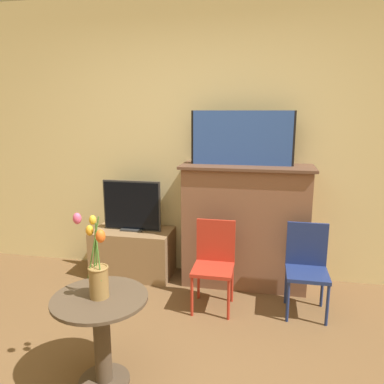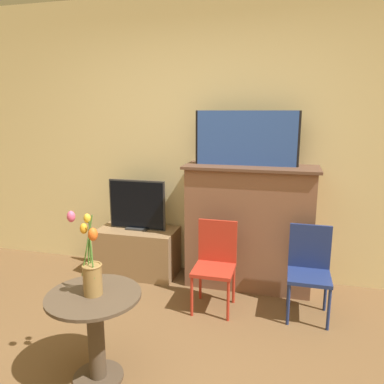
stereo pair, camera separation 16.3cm
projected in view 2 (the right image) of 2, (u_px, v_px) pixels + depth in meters
name	position (u px, v px, depth m)	size (l,w,h in m)	color
wall_back	(208.00, 140.00, 3.65)	(8.00, 0.06, 2.70)	beige
fireplace_mantel	(249.00, 225.00, 3.49)	(1.20, 0.44, 1.15)	brown
painting	(246.00, 138.00, 3.33)	(0.93, 0.03, 0.49)	black
tv_stand	(138.00, 251.00, 3.80)	(0.78, 0.43, 0.47)	olive
tv_monitor	(137.00, 206.00, 3.71)	(0.58, 0.12, 0.50)	#2D2D2D
chair_red	(215.00, 260.00, 3.13)	(0.33, 0.33, 0.73)	#B22D1E
chair_blue	(309.00, 266.00, 3.00)	(0.33, 0.33, 0.73)	navy
side_table	(95.00, 325.00, 2.26)	(0.56, 0.56, 0.57)	#4C3D2D
vase_tulips	(91.00, 269.00, 2.18)	(0.20, 0.17, 0.51)	olive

